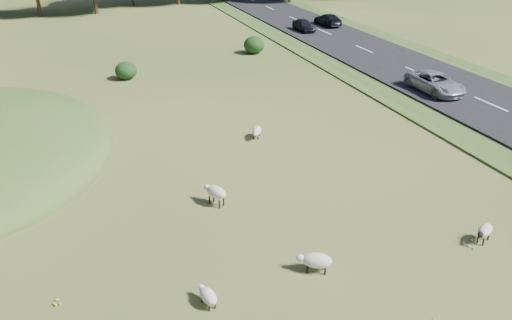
# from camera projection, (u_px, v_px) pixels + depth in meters

# --- Properties ---
(ground) EXTENTS (160.00, 160.00, 0.00)m
(ground) POSITION_uv_depth(u_px,v_px,m) (157.00, 87.00, 37.08)
(ground) COLOR #38561B
(ground) RESTS_ON ground
(road) EXTENTS (8.00, 150.00, 0.25)m
(road) POSITION_uv_depth(u_px,v_px,m) (334.00, 37.00, 51.58)
(road) COLOR black
(road) RESTS_ON ground
(shrubs) EXTENTS (25.56, 9.79, 1.56)m
(shrubs) POSITION_uv_depth(u_px,v_px,m) (132.00, 55.00, 42.44)
(shrubs) COLOR black
(shrubs) RESTS_ON ground
(sheep_0) EXTENTS (0.64, 1.08, 0.60)m
(sheep_0) POSITION_uv_depth(u_px,v_px,m) (208.00, 296.00, 16.22)
(sheep_0) COLOR beige
(sheep_0) RESTS_ON ground
(sheep_2) EXTENTS (1.08, 0.79, 0.76)m
(sheep_2) POSITION_uv_depth(u_px,v_px,m) (485.00, 231.00, 19.28)
(sheep_2) COLOR beige
(sheep_2) RESTS_ON ground
(sheep_3) EXTENTS (1.34, 1.02, 0.76)m
(sheep_3) POSITION_uv_depth(u_px,v_px,m) (316.00, 260.00, 17.71)
(sheep_3) COLOR beige
(sheep_3) RESTS_ON ground
(sheep_4) EXTENTS (0.99, 1.28, 0.91)m
(sheep_4) POSITION_uv_depth(u_px,v_px,m) (216.00, 192.00, 21.76)
(sheep_4) COLOR beige
(sheep_4) RESTS_ON ground
(sheep_5) EXTENTS (0.91, 1.17, 0.66)m
(sheep_5) POSITION_uv_depth(u_px,v_px,m) (257.00, 131.00, 28.42)
(sheep_5) COLOR beige
(sheep_5) RESTS_ON ground
(car_3) EXTENTS (2.22, 4.83, 1.34)m
(car_3) POSITION_uv_depth(u_px,v_px,m) (435.00, 82.00, 34.99)
(car_3) COLOR #9EA1A6
(car_3) RESTS_ON road
(car_4) EXTENTS (1.77, 4.36, 1.26)m
(car_4) POSITION_uv_depth(u_px,v_px,m) (328.00, 20.00, 56.08)
(car_4) COLOR black
(car_4) RESTS_ON road
(car_5) EXTENTS (1.45, 3.61, 1.23)m
(car_5) POSITION_uv_depth(u_px,v_px,m) (304.00, 25.00, 53.44)
(car_5) COLOR black
(car_5) RESTS_ON road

